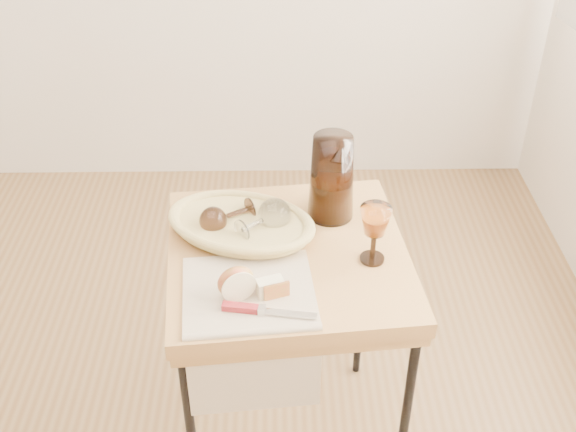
{
  "coord_description": "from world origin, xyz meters",
  "views": [
    {
      "loc": [
        0.62,
        -1.17,
        1.84
      ],
      "look_at": [
        0.64,
        0.19,
        0.87
      ],
      "focal_mm": 44.29,
      "sensor_mm": 36.0,
      "label": 1
    }
  ],
  "objects_px": {
    "tea_towel": "(249,291)",
    "table_knife": "(265,310)",
    "bread_basket": "(241,226)",
    "goblet_lying_b": "(261,221)",
    "apple_half": "(236,281)",
    "side_table": "(288,356)",
    "wine_goblet": "(374,234)",
    "pitcher": "(332,177)",
    "goblet_lying_a": "(229,215)"
  },
  "relations": [
    {
      "from": "apple_half",
      "to": "bread_basket",
      "type": "bearing_deg",
      "value": 67.55
    },
    {
      "from": "goblet_lying_b",
      "to": "wine_goblet",
      "type": "xyz_separation_m",
      "value": [
        0.27,
        -0.09,
        0.02
      ]
    },
    {
      "from": "goblet_lying_b",
      "to": "apple_half",
      "type": "distance_m",
      "value": 0.23
    },
    {
      "from": "bread_basket",
      "to": "goblet_lying_a",
      "type": "relative_size",
      "value": 2.96
    },
    {
      "from": "goblet_lying_a",
      "to": "wine_goblet",
      "type": "height_order",
      "value": "wine_goblet"
    },
    {
      "from": "side_table",
      "to": "tea_towel",
      "type": "distance_m",
      "value": 0.42
    },
    {
      "from": "goblet_lying_b",
      "to": "pitcher",
      "type": "xyz_separation_m",
      "value": [
        0.18,
        0.1,
        0.06
      ]
    },
    {
      "from": "side_table",
      "to": "goblet_lying_b",
      "type": "bearing_deg",
      "value": 141.93
    },
    {
      "from": "side_table",
      "to": "pitcher",
      "type": "distance_m",
      "value": 0.53
    },
    {
      "from": "goblet_lying_a",
      "to": "tea_towel",
      "type": "bearing_deg",
      "value": 72.97
    },
    {
      "from": "bread_basket",
      "to": "table_knife",
      "type": "height_order",
      "value": "bread_basket"
    },
    {
      "from": "side_table",
      "to": "goblet_lying_a",
      "type": "distance_m",
      "value": 0.46
    },
    {
      "from": "tea_towel",
      "to": "table_knife",
      "type": "distance_m",
      "value": 0.09
    },
    {
      "from": "bread_basket",
      "to": "goblet_lying_b",
      "type": "distance_m",
      "value": 0.06
    },
    {
      "from": "side_table",
      "to": "wine_goblet",
      "type": "relative_size",
      "value": 4.84
    },
    {
      "from": "goblet_lying_a",
      "to": "pitcher",
      "type": "distance_m",
      "value": 0.28
    },
    {
      "from": "wine_goblet",
      "to": "apple_half",
      "type": "height_order",
      "value": "wine_goblet"
    },
    {
      "from": "apple_half",
      "to": "goblet_lying_b",
      "type": "bearing_deg",
      "value": 54.62
    },
    {
      "from": "goblet_lying_b",
      "to": "wine_goblet",
      "type": "height_order",
      "value": "wine_goblet"
    },
    {
      "from": "side_table",
      "to": "goblet_lying_b",
      "type": "height_order",
      "value": "goblet_lying_b"
    },
    {
      "from": "goblet_lying_b",
      "to": "wine_goblet",
      "type": "relative_size",
      "value": 0.88
    },
    {
      "from": "goblet_lying_b",
      "to": "pitcher",
      "type": "height_order",
      "value": "pitcher"
    },
    {
      "from": "pitcher",
      "to": "wine_goblet",
      "type": "xyz_separation_m",
      "value": [
        0.09,
        -0.19,
        -0.04
      ]
    },
    {
      "from": "bread_basket",
      "to": "table_knife",
      "type": "xyz_separation_m",
      "value": [
        0.06,
        -0.3,
        -0.01
      ]
    },
    {
      "from": "apple_half",
      "to": "goblet_lying_a",
      "type": "bearing_deg",
      "value": 74.36
    },
    {
      "from": "goblet_lying_a",
      "to": "table_knife",
      "type": "relative_size",
      "value": 0.56
    },
    {
      "from": "wine_goblet",
      "to": "table_knife",
      "type": "distance_m",
      "value": 0.33
    },
    {
      "from": "side_table",
      "to": "goblet_lying_b",
      "type": "distance_m",
      "value": 0.44
    },
    {
      "from": "wine_goblet",
      "to": "apple_half",
      "type": "xyz_separation_m",
      "value": [
        -0.32,
        -0.13,
        -0.03
      ]
    },
    {
      "from": "side_table",
      "to": "tea_towel",
      "type": "bearing_deg",
      "value": -121.13
    },
    {
      "from": "bread_basket",
      "to": "table_knife",
      "type": "bearing_deg",
      "value": -58.97
    },
    {
      "from": "bread_basket",
      "to": "tea_towel",
      "type": "bearing_deg",
      "value": -64.69
    },
    {
      "from": "apple_half",
      "to": "wine_goblet",
      "type": "bearing_deg",
      "value": -0.17
    },
    {
      "from": "goblet_lying_b",
      "to": "pitcher",
      "type": "distance_m",
      "value": 0.22
    },
    {
      "from": "goblet_lying_a",
      "to": "apple_half",
      "type": "distance_m",
      "value": 0.26
    },
    {
      "from": "table_knife",
      "to": "tea_towel",
      "type": "bearing_deg",
      "value": 126.8
    },
    {
      "from": "tea_towel",
      "to": "bread_basket",
      "type": "distance_m",
      "value": 0.23
    },
    {
      "from": "tea_towel",
      "to": "wine_goblet",
      "type": "distance_m",
      "value": 0.33
    },
    {
      "from": "side_table",
      "to": "goblet_lying_b",
      "type": "relative_size",
      "value": 5.5
    },
    {
      "from": "side_table",
      "to": "apple_half",
      "type": "xyz_separation_m",
      "value": [
        -0.12,
        -0.17,
        0.42
      ]
    },
    {
      "from": "apple_half",
      "to": "table_knife",
      "type": "distance_m",
      "value": 0.1
    },
    {
      "from": "goblet_lying_b",
      "to": "wine_goblet",
      "type": "bearing_deg",
      "value": -58.79
    },
    {
      "from": "tea_towel",
      "to": "apple_half",
      "type": "distance_m",
      "value": 0.05
    },
    {
      "from": "wine_goblet",
      "to": "table_knife",
      "type": "bearing_deg",
      "value": -143.66
    },
    {
      "from": "tea_towel",
      "to": "pitcher",
      "type": "relative_size",
      "value": 1.1
    },
    {
      "from": "side_table",
      "to": "pitcher",
      "type": "relative_size",
      "value": 2.76
    },
    {
      "from": "bread_basket",
      "to": "wine_goblet",
      "type": "bearing_deg",
      "value": -0.03
    },
    {
      "from": "tea_towel",
      "to": "goblet_lying_a",
      "type": "relative_size",
      "value": 2.61
    },
    {
      "from": "bread_basket",
      "to": "apple_half",
      "type": "distance_m",
      "value": 0.24
    },
    {
      "from": "tea_towel",
      "to": "table_knife",
      "type": "bearing_deg",
      "value": -68.0
    }
  ]
}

